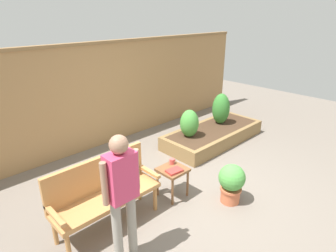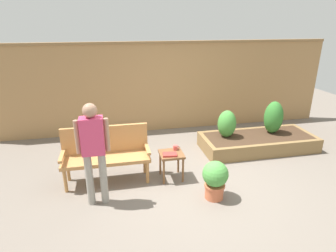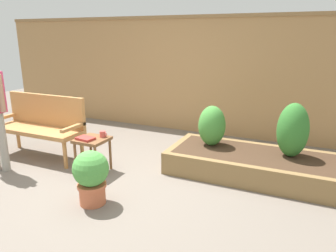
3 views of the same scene
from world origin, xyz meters
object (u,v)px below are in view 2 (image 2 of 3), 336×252
at_px(side_table, 171,157).
at_px(shrub_near_bench, 227,124).
at_px(cup_on_table, 176,148).
at_px(garden_bench, 106,150).
at_px(person_by_bench, 93,146).
at_px(shrub_far_corner, 273,117).
at_px(book_on_table, 170,154).
at_px(potted_boxwood, 215,178).

height_order(side_table, shrub_near_bench, shrub_near_bench).
bearing_deg(cup_on_table, garden_bench, 175.58).
bearing_deg(person_by_bench, shrub_far_corner, 20.54).
relative_size(book_on_table, person_by_bench, 0.15).
distance_m(garden_bench, book_on_table, 1.08).
bearing_deg(shrub_far_corner, side_table, -159.63).
distance_m(cup_on_table, book_on_table, 0.24).
xyz_separation_m(shrub_near_bench, shrub_far_corner, (1.06, 0.00, 0.07)).
xyz_separation_m(book_on_table, shrub_far_corner, (2.49, 0.99, 0.15)).
xyz_separation_m(potted_boxwood, shrub_far_corner, (1.92, 1.62, 0.31)).
height_order(potted_boxwood, shrub_near_bench, shrub_near_bench).
bearing_deg(shrub_far_corner, person_by_bench, -159.46).
distance_m(shrub_near_bench, shrub_far_corner, 1.06).
bearing_deg(potted_boxwood, cup_on_table, 117.17).
bearing_deg(shrub_far_corner, cup_on_table, -161.23).
bearing_deg(shrub_near_bench, shrub_far_corner, 0.00).
distance_m(side_table, shrub_far_corner, 2.62).
height_order(shrub_near_bench, shrub_far_corner, shrub_far_corner).
xyz_separation_m(garden_bench, person_by_bench, (-0.15, -0.67, 0.39)).
height_order(side_table, person_by_bench, person_by_bench).
height_order(potted_boxwood, shrub_far_corner, shrub_far_corner).
xyz_separation_m(garden_bench, book_on_table, (1.04, -0.28, -0.05)).
bearing_deg(cup_on_table, shrub_far_corner, 18.77).
bearing_deg(garden_bench, book_on_table, -15.20).
bearing_deg(side_table, shrub_near_bench, 33.28).
xyz_separation_m(potted_boxwood, shrub_near_bench, (0.86, 1.62, 0.24)).
height_order(cup_on_table, shrub_near_bench, shrub_near_bench).
distance_m(cup_on_table, shrub_far_corner, 2.48).
xyz_separation_m(shrub_far_corner, person_by_bench, (-3.68, -1.38, 0.28)).
distance_m(garden_bench, shrub_near_bench, 2.57).
distance_m(book_on_table, person_by_bench, 1.33).
bearing_deg(book_on_table, garden_bench, 171.68).
distance_m(shrub_near_bench, person_by_bench, 2.98).
height_order(side_table, shrub_far_corner, shrub_far_corner).
height_order(shrub_near_bench, person_by_bench, person_by_bench).
height_order(garden_bench, person_by_bench, person_by_bench).
relative_size(shrub_near_bench, shrub_far_corner, 0.81).
relative_size(garden_bench, side_table, 3.00).
relative_size(side_table, book_on_table, 2.06).
bearing_deg(cup_on_table, book_on_table, -126.78).
height_order(potted_boxwood, person_by_bench, person_by_bench).
xyz_separation_m(cup_on_table, book_on_table, (-0.14, -0.19, -0.02)).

